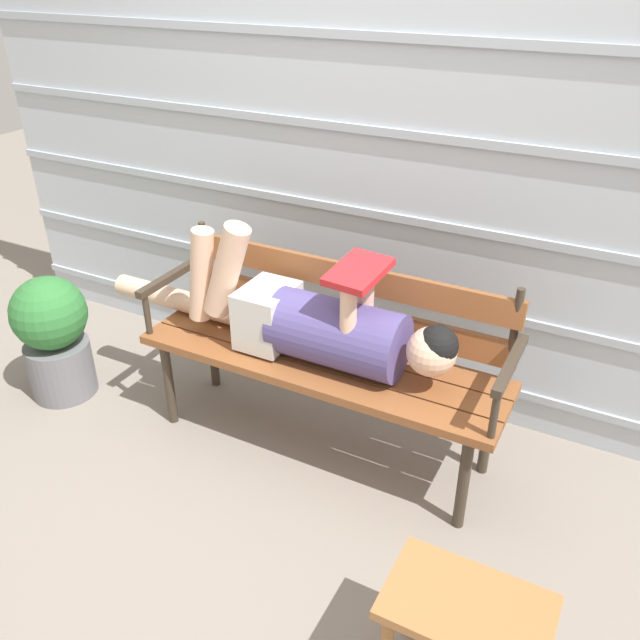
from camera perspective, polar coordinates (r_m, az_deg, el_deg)
ground_plane at (r=2.91m, az=-0.94°, el=-11.88°), size 12.00×12.00×0.00m
house_siding at (r=2.91m, az=5.36°, el=12.72°), size 4.38×0.08×2.18m
park_bench at (r=2.73m, az=0.64°, el=-2.00°), size 1.56×0.45×0.85m
reclining_person at (r=2.64m, az=-0.87°, el=-0.12°), size 1.68×0.28×0.55m
footstool at (r=2.02m, az=12.53°, el=-24.31°), size 0.45×0.29×0.39m
potted_plant at (r=3.36m, az=-22.19°, el=-1.17°), size 0.35×0.35×0.62m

